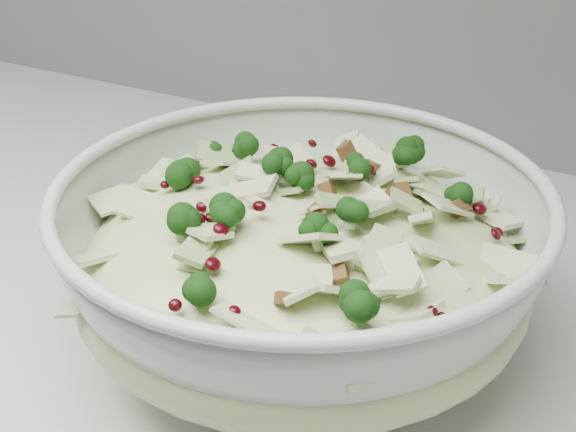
{
  "coord_description": "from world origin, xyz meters",
  "views": [
    {
      "loc": [
        0.31,
        1.21,
        1.25
      ],
      "look_at": [
        0.1,
        1.62,
        0.99
      ],
      "focal_mm": 50.0,
      "sensor_mm": 36.0,
      "label": 1
    }
  ],
  "objects": [
    {
      "name": "salad",
      "position": [
        0.11,
        1.6,
        0.99
      ],
      "size": [
        0.41,
        0.41,
        0.13
      ],
      "rotation": [
        0.0,
        0.0,
        0.63
      ],
      "color": "beige",
      "rests_on": "mixing_bowl"
    },
    {
      "name": "mixing_bowl",
      "position": [
        0.11,
        1.6,
        0.97
      ],
      "size": [
        0.37,
        0.37,
        0.13
      ],
      "rotation": [
        0.0,
        0.0,
        0.21
      ],
      "color": "#B6C8B9",
      "rests_on": "counter"
    }
  ]
}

